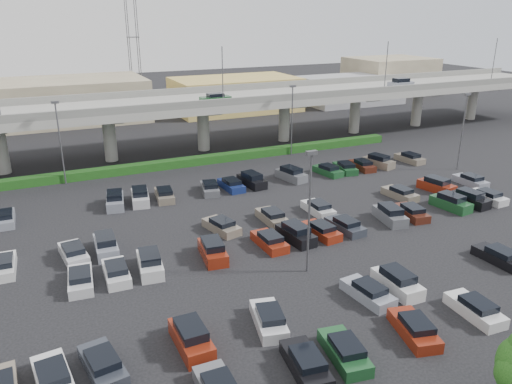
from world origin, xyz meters
TOP-DOWN VIEW (x-y plane):
  - ground at (0.00, 0.00)m, footprint 280.00×280.00m
  - overpass at (-0.18, 31.97)m, footprint 150.00×13.00m
  - hedge at (0.00, 25.00)m, footprint 66.00×1.60m
  - tree_row at (0.70, -26.53)m, footprint 65.07×3.66m
  - parked_cars at (0.30, -2.98)m, footprint 63.14×41.69m
  - light_poles at (-4.13, 2.00)m, footprint 66.90×48.38m
  - distant_buildings at (12.38, 61.81)m, footprint 138.00×24.00m
  - comm_tower at (4.00, 74.00)m, footprint 2.40×2.40m

SIDE VIEW (x-z plane):
  - ground at x=0.00m, z-range 0.00..0.00m
  - hedge at x=0.00m, z-range 0.00..1.10m
  - parked_cars at x=0.30m, z-range -0.22..1.45m
  - tree_row at x=0.70m, z-range 0.55..6.49m
  - distant_buildings at x=12.38m, z-range -0.76..8.24m
  - light_poles at x=-4.13m, z-range 1.09..11.39m
  - overpass at x=-0.18m, z-range -0.93..14.87m
  - comm_tower at x=4.00m, z-range 0.61..30.61m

